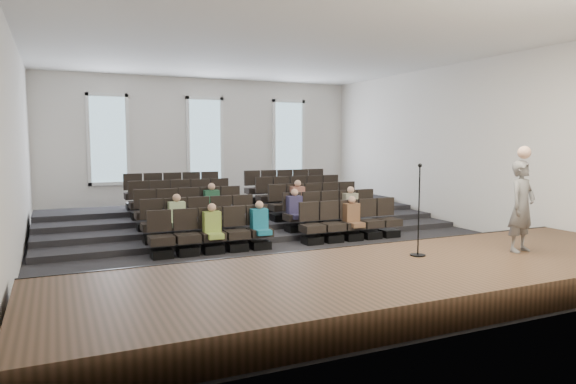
% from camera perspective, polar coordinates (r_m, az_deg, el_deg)
% --- Properties ---
extents(ground, '(14.00, 14.00, 0.00)m').
position_cam_1_polar(ground, '(13.56, -1.20, -5.58)').
color(ground, black).
rests_on(ground, ground).
extents(ceiling, '(12.00, 14.00, 0.02)m').
position_cam_1_polar(ceiling, '(13.51, -1.24, 15.75)').
color(ceiling, white).
rests_on(ceiling, ground).
extents(wall_back, '(12.00, 0.04, 5.00)m').
position_cam_1_polar(wall_back, '(19.94, -9.25, 5.19)').
color(wall_back, silver).
rests_on(wall_back, ground).
extents(wall_front, '(12.00, 0.04, 5.00)m').
position_cam_1_polar(wall_front, '(7.39, 20.88, 4.16)').
color(wall_front, silver).
rests_on(wall_front, ground).
extents(wall_left, '(0.04, 14.00, 5.00)m').
position_cam_1_polar(wall_left, '(12.24, -28.15, 4.32)').
color(wall_left, silver).
rests_on(wall_left, ground).
extents(wall_right, '(0.04, 14.00, 5.00)m').
position_cam_1_polar(wall_right, '(16.63, 18.28, 4.89)').
color(wall_right, silver).
rests_on(wall_right, ground).
extents(stage, '(11.80, 3.60, 0.50)m').
position_cam_1_polar(stage, '(9.17, 11.70, -9.60)').
color(stage, '#4E3321').
rests_on(stage, ground).
extents(stage_lip, '(11.80, 0.06, 0.52)m').
position_cam_1_polar(stage_lip, '(10.60, 6.00, -7.42)').
color(stage_lip, black).
rests_on(stage_lip, ground).
extents(risers, '(11.80, 4.80, 0.60)m').
position_cam_1_polar(risers, '(16.45, -5.58, -2.92)').
color(risers, black).
rests_on(risers, ground).
extents(seating_rows, '(6.80, 4.70, 1.67)m').
position_cam_1_polar(seating_rows, '(14.86, -3.55, -1.93)').
color(seating_rows, black).
rests_on(seating_rows, ground).
extents(windows, '(8.44, 0.10, 3.24)m').
position_cam_1_polar(windows, '(19.88, -9.20, 5.76)').
color(windows, white).
rests_on(windows, wall_back).
extents(audience, '(5.45, 2.64, 1.10)m').
position_cam_1_polar(audience, '(13.72, -1.73, -2.01)').
color(audience, '#92AD45').
rests_on(audience, seating_rows).
extents(speaker, '(0.72, 0.54, 1.78)m').
position_cam_1_polar(speaker, '(10.91, 24.55, -1.47)').
color(speaker, '#5F5D5A').
rests_on(speaker, stage).
extents(mic_stand, '(0.29, 0.29, 1.74)m').
position_cam_1_polar(mic_stand, '(9.93, 14.29, -3.95)').
color(mic_stand, black).
rests_on(mic_stand, stage).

